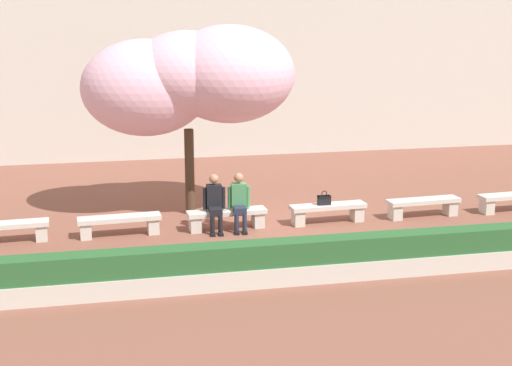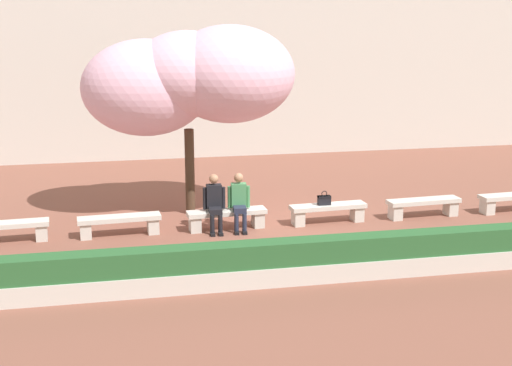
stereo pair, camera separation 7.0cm
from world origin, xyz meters
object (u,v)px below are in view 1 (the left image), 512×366
at_px(stone_bench_west_end, 5,229).
at_px(person_seated_left, 215,201).
at_px(stone_bench_near_west, 120,223).
at_px(stone_bench_center, 227,216).
at_px(stone_bench_near_east, 328,210).
at_px(stone_bench_east_end, 423,205).
at_px(handbag, 324,199).
at_px(cherry_tree_main, 191,79).
at_px(person_seated_right, 239,199).

height_order(stone_bench_west_end, person_seated_left, person_seated_left).
distance_m(stone_bench_near_west, stone_bench_center, 2.40).
bearing_deg(stone_bench_near_east, stone_bench_near_west, 180.00).
xyz_separation_m(stone_bench_center, stone_bench_east_end, (4.80, 0.00, 0.00)).
bearing_deg(stone_bench_near_west, handbag, -0.22).
distance_m(stone_bench_west_end, handbag, 7.11).
bearing_deg(cherry_tree_main, stone_bench_near_east, -25.46).
xyz_separation_m(stone_bench_near_west, stone_bench_near_east, (4.80, 0.00, 0.00)).
bearing_deg(stone_bench_west_end, stone_bench_center, 0.00).
xyz_separation_m(stone_bench_near_west, person_seated_right, (2.68, -0.05, 0.39)).
relative_size(stone_bench_west_end, handbag, 5.40).
xyz_separation_m(stone_bench_center, cherry_tree_main, (-0.58, 1.42, 3.00)).
height_order(stone_bench_west_end, handbag, handbag).
xyz_separation_m(stone_bench_near_west, person_seated_left, (2.12, -0.05, 0.39)).
bearing_deg(handbag, stone_bench_near_east, 9.82).
bearing_deg(stone_bench_center, person_seated_right, -10.90).
height_order(stone_bench_center, handbag, handbag).
relative_size(stone_bench_near_west, stone_bench_east_end, 1.00).
height_order(stone_bench_near_west, cherry_tree_main, cherry_tree_main).
relative_size(person_seated_right, handbag, 3.81).
height_order(stone_bench_west_end, cherry_tree_main, cherry_tree_main).
bearing_deg(person_seated_right, handbag, 1.00).
bearing_deg(cherry_tree_main, stone_bench_west_end, -161.38).
bearing_deg(stone_bench_near_west, stone_bench_east_end, 0.00).
height_order(stone_bench_east_end, person_seated_left, person_seated_left).
xyz_separation_m(stone_bench_west_end, handbag, (7.10, -0.02, 0.28)).
bearing_deg(stone_bench_east_end, stone_bench_near_east, 180.00).
bearing_deg(handbag, stone_bench_west_end, 179.85).
bearing_deg(person_seated_left, cherry_tree_main, 101.43).
bearing_deg(stone_bench_west_end, handbag, -0.15).
bearing_deg(stone_bench_near_west, cherry_tree_main, 38.03).
bearing_deg(stone_bench_east_end, cherry_tree_main, 165.22).
bearing_deg(person_seated_right, cherry_tree_main, 120.27).
height_order(person_seated_right, cherry_tree_main, cherry_tree_main).
bearing_deg(stone_bench_near_west, stone_bench_near_east, 0.00).
relative_size(stone_bench_center, person_seated_right, 1.42).
relative_size(stone_bench_near_west, handbag, 5.40).
bearing_deg(handbag, stone_bench_east_end, 0.41).
distance_m(stone_bench_near_east, stone_bench_east_end, 2.40).
xyz_separation_m(stone_bench_east_end, cherry_tree_main, (-5.39, 1.42, 3.00)).
height_order(stone_bench_center, stone_bench_east_end, same).
relative_size(stone_bench_center, handbag, 5.40).
height_order(person_seated_right, handbag, person_seated_right).
bearing_deg(stone_bench_center, handbag, -0.45).
distance_m(stone_bench_west_end, person_seated_left, 4.53).
height_order(stone_bench_near_east, stone_bench_east_end, same).
bearing_deg(stone_bench_east_end, stone_bench_west_end, 180.00).
xyz_separation_m(stone_bench_near_west, stone_bench_center, (2.40, 0.00, 0.00)).
xyz_separation_m(person_seated_left, handbag, (2.58, 0.04, -0.12)).
relative_size(stone_bench_west_end, stone_bench_near_east, 1.00).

